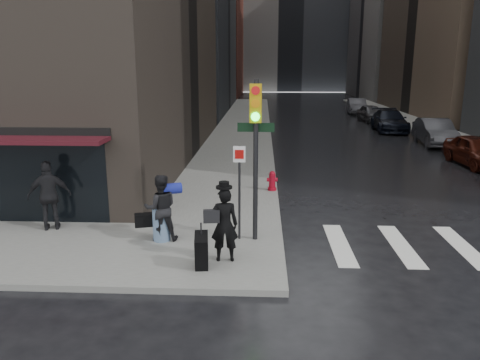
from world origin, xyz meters
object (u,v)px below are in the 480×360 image
(man_overcoat, at_px, (220,229))
(man_greycoat, at_px, (50,196))
(parked_car_3, at_px, (390,121))
(parked_car_1, at_px, (477,151))
(parked_car_5, at_px, (357,106))
(traffic_light, at_px, (254,139))
(man_jeans, at_px, (160,208))
(fire_hydrant, at_px, (272,182))
(parked_car_4, at_px, (371,113))
(parked_car_2, at_px, (435,132))

(man_overcoat, height_order, man_greycoat, man_greycoat)
(parked_car_3, bearing_deg, parked_car_1, -81.50)
(man_greycoat, relative_size, parked_car_5, 0.43)
(man_overcoat, bearing_deg, traffic_light, -124.18)
(man_overcoat, xyz_separation_m, man_jeans, (-1.66, 1.32, 0.07))
(traffic_light, distance_m, parked_car_1, 14.74)
(man_jeans, height_order, fire_hydrant, man_jeans)
(fire_hydrant, height_order, parked_car_3, parked_car_3)
(traffic_light, xyz_separation_m, parked_car_5, (9.24, 34.17, -2.08))
(man_greycoat, bearing_deg, man_overcoat, 138.32)
(man_overcoat, relative_size, parked_car_1, 0.46)
(man_overcoat, distance_m, man_greycoat, 5.30)
(man_overcoat, distance_m, fire_hydrant, 6.65)
(parked_car_1, relative_size, parked_car_4, 1.05)
(man_greycoat, relative_size, parked_car_1, 0.46)
(man_overcoat, xyz_separation_m, parked_car_4, (10.04, 29.66, -0.28))
(parked_car_4, height_order, parked_car_5, parked_car_5)
(parked_car_2, bearing_deg, parked_car_1, -87.25)
(man_greycoat, distance_m, parked_car_1, 18.67)
(parked_car_3, bearing_deg, fire_hydrant, -112.80)
(fire_hydrant, relative_size, parked_car_5, 0.16)
(fire_hydrant, xyz_separation_m, parked_car_5, (8.65, 29.10, 0.27))
(man_greycoat, bearing_deg, parked_car_2, -154.77)
(parked_car_3, relative_size, parked_car_4, 1.28)
(man_overcoat, height_order, parked_car_5, man_overcoat)
(man_overcoat, distance_m, traffic_light, 2.46)
(man_overcoat, relative_size, parked_car_3, 0.38)
(parked_car_2, xyz_separation_m, parked_car_3, (-1.10, 5.94, -0.02))
(fire_hydrant, height_order, parked_car_4, parked_car_4)
(traffic_light, xyz_separation_m, parked_car_3, (9.27, 22.30, -2.08))
(man_jeans, distance_m, parked_car_4, 30.66)
(man_overcoat, xyz_separation_m, parked_car_2, (11.13, 17.78, -0.20))
(man_overcoat, xyz_separation_m, parked_car_3, (10.02, 23.72, -0.22))
(man_jeans, bearing_deg, parked_car_2, -143.02)
(man_greycoat, bearing_deg, parked_car_5, -133.21)
(man_greycoat, relative_size, fire_hydrant, 2.70)
(man_greycoat, xyz_separation_m, parked_car_4, (14.94, 27.64, -0.44))
(traffic_light, distance_m, fire_hydrant, 5.62)
(fire_hydrant, bearing_deg, man_jeans, -120.09)
(man_jeans, relative_size, man_greycoat, 0.91)
(parked_car_1, height_order, parked_car_5, parked_car_5)
(parked_car_4, bearing_deg, parked_car_1, -92.59)
(man_overcoat, relative_size, man_jeans, 1.10)
(parked_car_4, bearing_deg, man_greycoat, -123.96)
(traffic_light, height_order, parked_car_4, traffic_light)
(traffic_light, distance_m, parked_car_3, 24.24)
(man_jeans, xyz_separation_m, parked_car_2, (12.79, 16.46, -0.26))
(traffic_light, xyz_separation_m, parked_car_2, (10.37, 16.36, -2.06))
(man_overcoat, relative_size, man_greycoat, 1.00)
(fire_hydrant, distance_m, parked_car_2, 14.94)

